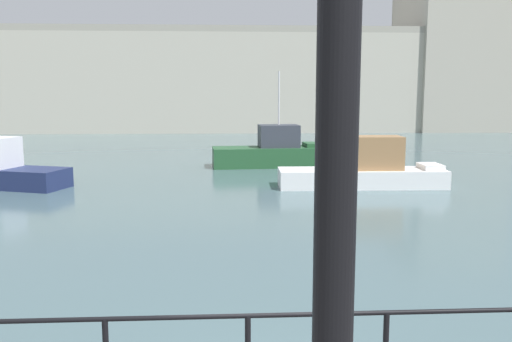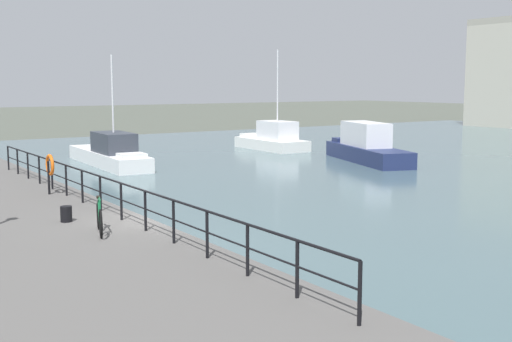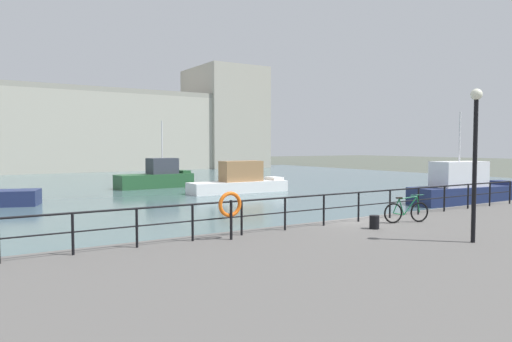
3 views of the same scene
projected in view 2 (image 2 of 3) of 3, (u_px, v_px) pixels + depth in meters
ground_plane at (152, 250)px, 18.71m from camera, size 240.00×240.00×0.00m
moored_harbor_tender at (110, 153)px, 37.79m from camera, size 9.70×2.51×6.29m
moored_small_launch at (366, 147)px, 39.78m from camera, size 8.65×4.65×2.37m
moored_green_narrowboat at (273, 139)px, 47.11m from camera, size 6.27×2.58×7.05m
quay_railing at (100, 187)px, 19.72m from camera, size 22.84×0.07×1.08m
parked_bicycle at (99, 218)px, 16.80m from camera, size 1.71×0.58×0.98m
mooring_bollard at (66, 214)px, 18.22m from camera, size 0.32×0.32×0.44m
life_ring_stand at (50, 166)px, 22.66m from camera, size 0.75×0.16×1.40m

